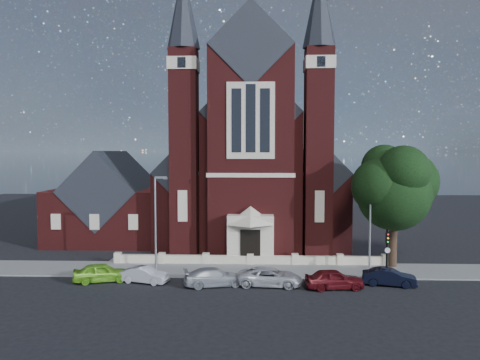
% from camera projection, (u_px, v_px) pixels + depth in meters
% --- Properties ---
extents(ground, '(120.00, 120.00, 0.00)m').
position_uv_depth(ground, '(251.00, 246.00, 50.43)').
color(ground, black).
rests_on(ground, ground).
extents(pavement_strip, '(60.00, 5.00, 0.12)m').
position_uv_depth(pavement_strip, '(250.00, 271.00, 39.96)').
color(pavement_strip, slate).
rests_on(pavement_strip, ground).
extents(forecourt_paving, '(26.00, 3.00, 0.14)m').
position_uv_depth(forecourt_paving, '(251.00, 260.00, 43.95)').
color(forecourt_paving, slate).
rests_on(forecourt_paving, ground).
extents(forecourt_wall, '(24.00, 0.40, 0.90)m').
position_uv_depth(forecourt_wall, '(250.00, 265.00, 41.95)').
color(forecourt_wall, '#B0A28C').
rests_on(forecourt_wall, ground).
extents(church, '(20.01, 34.90, 29.20)m').
position_uv_depth(church, '(252.00, 168.00, 57.85)').
color(church, '#4E1514').
rests_on(church, ground).
extents(parish_hall, '(12.00, 12.20, 10.24)m').
position_uv_depth(parish_hall, '(113.00, 205.00, 53.72)').
color(parish_hall, '#4E1514').
rests_on(parish_hall, ground).
extents(street_tree, '(6.40, 6.60, 10.70)m').
position_uv_depth(street_tree, '(396.00, 189.00, 40.31)').
color(street_tree, black).
rests_on(street_tree, ground).
extents(street_lamp_left, '(1.16, 0.22, 8.09)m').
position_uv_depth(street_lamp_left, '(156.00, 218.00, 39.45)').
color(street_lamp_left, gray).
rests_on(street_lamp_left, ground).
extents(street_lamp_right, '(1.16, 0.22, 8.09)m').
position_uv_depth(street_lamp_right, '(371.00, 219.00, 38.83)').
color(street_lamp_right, gray).
rests_on(street_lamp_right, ground).
extents(traffic_signal, '(0.28, 0.42, 4.00)m').
position_uv_depth(traffic_signal, '(387.00, 247.00, 37.35)').
color(traffic_signal, black).
rests_on(traffic_signal, ground).
extents(car_lime_van, '(4.61, 2.84, 1.47)m').
position_uv_depth(car_lime_van, '(102.00, 272.00, 36.51)').
color(car_lime_van, '#6EB925').
rests_on(car_lime_van, ground).
extents(car_silver_a, '(3.94, 2.19, 1.23)m').
position_uv_depth(car_silver_a, '(145.00, 275.00, 36.23)').
color(car_silver_a, '#B6B7BE').
rests_on(car_silver_a, ground).
extents(car_silver_b, '(4.98, 2.94, 1.35)m').
position_uv_depth(car_silver_b, '(215.00, 277.00, 35.39)').
color(car_silver_b, '#A4A7AB').
rests_on(car_silver_b, ground).
extents(car_white_suv, '(5.07, 2.64, 1.37)m').
position_uv_depth(car_white_suv, '(270.00, 277.00, 35.43)').
color(car_white_suv, silver).
rests_on(car_white_suv, ground).
extents(car_dark_red, '(4.48, 2.16, 1.48)m').
position_uv_depth(car_dark_red, '(334.00, 279.00, 34.61)').
color(car_dark_red, '#5A0F15').
rests_on(car_dark_red, ground).
extents(car_navy, '(4.20, 2.23, 1.32)m').
position_uv_depth(car_navy, '(389.00, 277.00, 35.45)').
color(car_navy, black).
rests_on(car_navy, ground).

